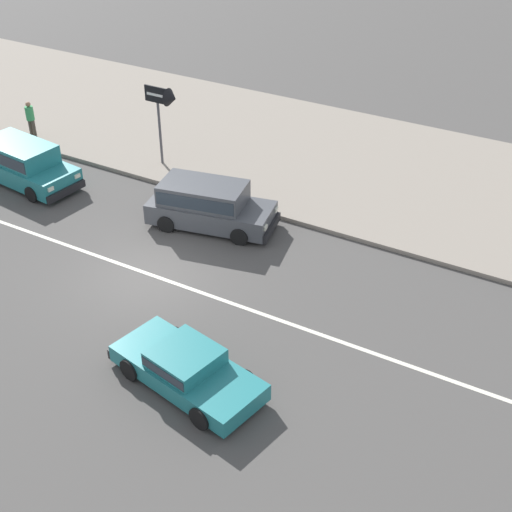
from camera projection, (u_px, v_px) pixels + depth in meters
name	position (u px, v px, depth m)	size (l,w,h in m)	color
ground_plane	(149.00, 274.00, 22.03)	(160.00, 160.00, 0.00)	#4C4947
lane_centre_stripe	(149.00, 274.00, 22.03)	(50.40, 0.14, 0.01)	silver
kerb_strip	(294.00, 151.00, 29.16)	(68.00, 10.00, 0.15)	gray
minivan_teal_1	(23.00, 162.00, 26.64)	(4.50, 2.26, 1.56)	teal
minivan_dark_grey_2	(208.00, 203.00, 24.01)	(4.57, 2.54, 1.56)	#47494F
sedan_teal_3	(186.00, 368.00, 17.74)	(4.41, 2.46, 1.06)	teal
arrow_signboard	(168.00, 102.00, 26.43)	(1.40, 0.68, 3.16)	#4C4C51
pedestrian_by_shop	(30.00, 117.00, 29.67)	(0.34, 0.34, 1.56)	#4C4238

